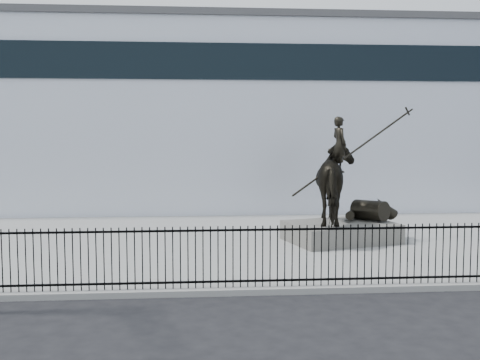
{
  "coord_description": "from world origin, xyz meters",
  "views": [
    {
      "loc": [
        -1.26,
        -12.01,
        3.88
      ],
      "look_at": [
        0.17,
        6.0,
        2.35
      ],
      "focal_mm": 42.0,
      "sensor_mm": 36.0,
      "label": 1
    }
  ],
  "objects": [
    {
      "name": "ground",
      "position": [
        0.0,
        0.0,
        0.0
      ],
      "size": [
        120.0,
        120.0,
        0.0
      ],
      "primitive_type": "plane",
      "color": "black",
      "rests_on": "ground"
    },
    {
      "name": "plaza",
      "position": [
        0.0,
        7.0,
        0.07
      ],
      "size": [
        30.0,
        12.0,
        0.15
      ],
      "primitive_type": "cube",
      "color": "#959592",
      "rests_on": "ground"
    },
    {
      "name": "building",
      "position": [
        0.0,
        20.0,
        4.5
      ],
      "size": [
        44.0,
        14.0,
        9.0
      ],
      "primitive_type": "cube",
      "color": "white",
      "rests_on": "ground"
    },
    {
      "name": "picket_fence",
      "position": [
        0.0,
        1.25,
        0.9
      ],
      "size": [
        22.1,
        0.1,
        1.5
      ],
      "color": "black",
      "rests_on": "plaza"
    },
    {
      "name": "statue_plinth",
      "position": [
        3.69,
        6.67,
        0.48
      ],
      "size": [
        4.01,
        3.25,
        0.66
      ],
      "primitive_type": "cube",
      "rotation": [
        0.0,
        0.0,
        0.27
      ],
      "color": "#55524D",
      "rests_on": "plaza"
    },
    {
      "name": "equestrian_statue",
      "position": [
        3.76,
        6.69,
        2.18
      ],
      "size": [
        4.34,
        3.3,
        3.8
      ],
      "rotation": [
        0.0,
        0.0,
        0.27
      ],
      "color": "black",
      "rests_on": "statue_plinth"
    }
  ]
}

